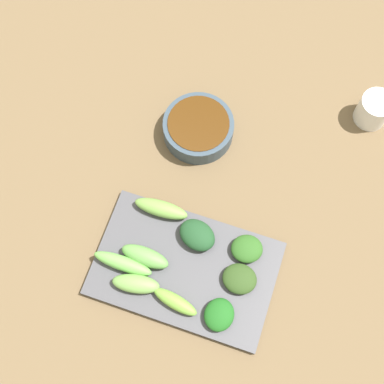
{
  "coord_description": "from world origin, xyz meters",
  "views": [
    {
      "loc": [
        0.26,
        0.09,
        0.87
      ],
      "look_at": [
        -0.02,
        -0.01,
        0.05
      ],
      "focal_mm": 50.69,
      "sensor_mm": 36.0,
      "label": 1
    }
  ],
  "objects": [
    {
      "name": "broccoli_stalk_2",
      "position": [
        0.15,
        0.02,
        0.04
      ],
      "size": [
        0.04,
        0.08,
        0.02
      ],
      "primitive_type": "ellipsoid",
      "rotation": [
        0.0,
        0.0,
        -0.2
      ],
      "color": "#72AA3D",
      "rests_on": "serving_plate"
    },
    {
      "name": "broccoli_stalk_5",
      "position": [
        0.15,
        -0.04,
        0.04
      ],
      "size": [
        0.04,
        0.08,
        0.02
      ],
      "primitive_type": "ellipsoid",
      "rotation": [
        0.0,
        0.0,
        0.19
      ],
      "color": "#6EA04C",
      "rests_on": "serving_plate"
    },
    {
      "name": "tea_cup",
      "position": [
        -0.27,
        0.24,
        0.05
      ],
      "size": [
        0.06,
        0.06,
        0.06
      ],
      "primitive_type": "cylinder",
      "color": "white",
      "rests_on": "tabletop"
    },
    {
      "name": "tabletop",
      "position": [
        0.0,
        0.0,
        0.01
      ],
      "size": [
        2.1,
        2.1,
        0.02
      ],
      "primitive_type": "cube",
      "color": "brown",
      "rests_on": "ground"
    },
    {
      "name": "broccoli_leafy_8",
      "position": [
        0.15,
        0.09,
        0.04
      ],
      "size": [
        0.05,
        0.05,
        0.02
      ],
      "primitive_type": "ellipsoid",
      "rotation": [
        0.0,
        0.0,
        -0.0
      ],
      "color": "#1C5B1C",
      "rests_on": "serving_plate"
    },
    {
      "name": "broccoli_stalk_7",
      "position": [
        0.02,
        -0.05,
        0.04
      ],
      "size": [
        0.03,
        0.09,
        0.02
      ],
      "primitive_type": "ellipsoid",
      "rotation": [
        0.0,
        0.0,
        0.03
      ],
      "color": "#71A046",
      "rests_on": "serving_plate"
    },
    {
      "name": "broccoli_stalk_4",
      "position": [
        0.1,
        -0.04,
        0.05
      ],
      "size": [
        0.03,
        0.08,
        0.03
      ],
      "primitive_type": "ellipsoid",
      "rotation": [
        0.0,
        0.0,
        -0.04
      ],
      "color": "#629E4A",
      "rests_on": "serving_plate"
    },
    {
      "name": "broccoli_leafy_6",
      "position": [
        0.04,
        0.1,
        0.04
      ],
      "size": [
        0.06,
        0.06,
        0.02
      ],
      "primitive_type": "ellipsoid",
      "rotation": [
        0.0,
        0.0,
        0.3
      ],
      "color": "#2C5A1F",
      "rests_on": "serving_plate"
    },
    {
      "name": "serving_plate",
      "position": [
        0.1,
        0.02,
        0.03
      ],
      "size": [
        0.18,
        0.28,
        0.01
      ],
      "primitive_type": "cube",
      "color": "#49474D",
      "rests_on": "tabletop"
    },
    {
      "name": "broccoli_stalk_0",
      "position": [
        0.12,
        -0.07,
        0.04
      ],
      "size": [
        0.02,
        0.1,
        0.02
      ],
      "primitive_type": "ellipsoid",
      "rotation": [
        0.0,
        0.0,
        -0.01
      ],
      "color": "#6DB750",
      "rests_on": "serving_plate"
    },
    {
      "name": "broccoli_leafy_3",
      "position": [
        0.09,
        0.11,
        0.04
      ],
      "size": [
        0.05,
        0.06,
        0.02
      ],
      "primitive_type": "ellipsoid",
      "rotation": [
        0.0,
        0.0,
        0.03
      ],
      "color": "#2D461C",
      "rests_on": "serving_plate"
    },
    {
      "name": "broccoli_leafy_1",
      "position": [
        0.04,
        0.02,
        0.05
      ],
      "size": [
        0.06,
        0.07,
        0.03
      ],
      "primitive_type": "ellipsoid",
      "rotation": [
        0.0,
        0.0,
        -0.34
      ],
      "color": "#1E4524",
      "rests_on": "serving_plate"
    },
    {
      "name": "sauce_bowl",
      "position": [
        -0.14,
        -0.04,
        0.04
      ],
      "size": [
        0.12,
        0.12,
        0.04
      ],
      "color": "#354452",
      "rests_on": "tabletop"
    }
  ]
}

